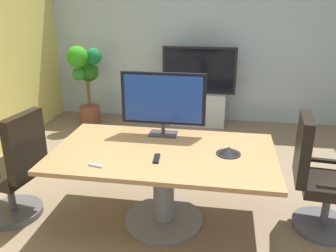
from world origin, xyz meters
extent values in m
plane|color=#7A664C|center=(0.00, 0.00, 0.00)|extent=(7.21, 7.21, 0.00)
cube|color=#9EB2B7|center=(0.00, 3.10, 1.32)|extent=(5.22, 0.10, 2.64)
cube|color=olive|center=(-0.07, -0.08, 0.72)|extent=(2.01, 1.15, 0.04)
cylinder|color=slate|center=(-0.07, -0.08, 0.35)|extent=(0.20, 0.20, 0.70)
cylinder|color=slate|center=(-0.07, -0.08, 0.01)|extent=(0.76, 0.76, 0.03)
cylinder|color=#4C4C51|center=(-1.57, -0.23, 0.03)|extent=(0.56, 0.56, 0.06)
cylinder|color=#4C4C51|center=(-1.57, -0.23, 0.24)|extent=(0.07, 0.07, 0.36)
cube|color=black|center=(-1.57, -0.23, 0.46)|extent=(0.55, 0.55, 0.10)
cube|color=black|center=(-1.30, -0.27, 0.79)|extent=(0.16, 0.46, 0.60)
cube|color=black|center=(-1.51, 0.02, 0.58)|extent=(0.28, 0.09, 0.03)
cylinder|color=#4C4C51|center=(1.44, 0.04, 0.03)|extent=(0.56, 0.56, 0.06)
cylinder|color=#4C4C51|center=(1.44, 0.04, 0.24)|extent=(0.07, 0.07, 0.36)
cube|color=black|center=(1.44, 0.04, 0.46)|extent=(0.53, 0.53, 0.10)
cube|color=black|center=(1.17, 0.07, 0.79)|extent=(0.13, 0.46, 0.60)
cube|color=black|center=(1.39, -0.22, 0.58)|extent=(0.28, 0.08, 0.03)
cube|color=black|center=(1.44, 0.30, 0.58)|extent=(0.28, 0.08, 0.03)
cube|color=#333338|center=(-0.14, 0.32, 0.75)|extent=(0.28, 0.18, 0.02)
cylinder|color=#333338|center=(-0.14, 0.32, 0.81)|extent=(0.04, 0.04, 0.10)
cube|color=black|center=(-0.14, 0.33, 1.12)|extent=(0.84, 0.04, 0.52)
cube|color=navy|center=(-0.14, 0.31, 1.12)|extent=(0.77, 0.01, 0.47)
cube|color=#B7BABC|center=(0.02, 2.75, 0.28)|extent=(0.90, 0.36, 0.55)
cube|color=black|center=(0.02, 2.73, 0.93)|extent=(1.20, 0.06, 0.76)
cube|color=black|center=(0.02, 2.70, 0.93)|extent=(1.12, 0.01, 0.69)
cylinder|color=brown|center=(-1.81, 2.50, 0.15)|extent=(0.34, 0.34, 0.30)
cylinder|color=brown|center=(-1.81, 2.50, 0.52)|extent=(0.05, 0.05, 0.44)
sphere|color=#156B31|center=(-1.67, 2.48, 1.16)|extent=(0.27, 0.27, 0.27)
sphere|color=#236815|center=(-1.85, 2.69, 0.85)|extent=(0.33, 0.33, 0.33)
sphere|color=#2A7C29|center=(-1.95, 2.49, 0.85)|extent=(0.21, 0.21, 0.21)
sphere|color=#2D9117|center=(-1.86, 2.30, 1.17)|extent=(0.33, 0.33, 0.33)
cone|color=black|center=(0.52, -0.05, 0.78)|extent=(0.19, 0.19, 0.07)
cylinder|color=black|center=(0.52, -0.05, 0.75)|extent=(0.22, 0.22, 0.01)
cube|color=black|center=(-0.10, -0.26, 0.75)|extent=(0.06, 0.17, 0.02)
cube|color=silver|center=(-0.57, -0.48, 0.75)|extent=(0.13, 0.05, 0.02)
camera|label=1|loc=(0.45, -2.96, 2.06)|focal=37.76mm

